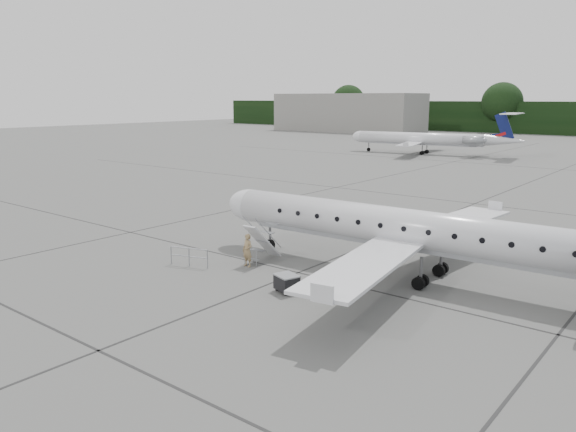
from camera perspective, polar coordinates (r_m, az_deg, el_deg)
The scene contains 8 objects.
ground at distance 24.70m, azimuth 5.07°, elevation -9.00°, with size 320.00×320.00×0.00m, color slate.
terminal_building at distance 153.52m, azimuth 6.11°, elevation 10.40°, with size 40.00×14.00×10.00m, color gray.
main_regional_jet at distance 27.97m, azimuth 12.82°, elevation 0.58°, with size 26.88×19.35×6.89m, color silver, non-canonical shape.
airstair at distance 30.74m, azimuth -2.61°, elevation -2.65°, with size 0.85×2.24×2.16m, color silver, non-canonical shape.
passenger at distance 29.85m, azimuth -4.14°, elevation -3.50°, with size 0.65×0.42×1.77m, color #987D53.
safety_railing at distance 30.33m, azimuth -10.02°, elevation -4.15°, with size 2.20×0.08×1.00m, color gray, non-canonical shape.
baggage_cart at distance 26.02m, azimuth -0.13°, elevation -6.80°, with size 1.03×0.84×0.90m, color black, non-canonical shape.
bg_regional_left at distance 93.10m, azimuth 13.22°, elevation 8.24°, with size 25.76×18.55×6.76m, color silver, non-canonical shape.
Camera 1 is at (12.65, -19.31, 8.78)m, focal length 35.00 mm.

